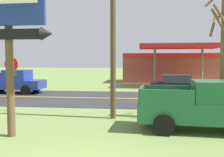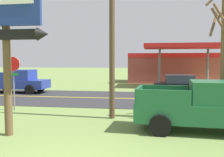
# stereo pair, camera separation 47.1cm
# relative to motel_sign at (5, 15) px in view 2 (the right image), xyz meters

# --- Properties ---
(road_asphalt) EXTENTS (140.00, 8.00, 0.02)m
(road_asphalt) POSITION_rel_motel_sign_xyz_m (3.06, 9.76, -4.34)
(road_asphalt) COLOR #2B2B2D
(road_asphalt) RESTS_ON ground
(road_centre_line) EXTENTS (126.00, 0.20, 0.01)m
(road_centre_line) POSITION_rel_motel_sign_xyz_m (3.06, 9.76, -4.33)
(road_centre_line) COLOR gold
(road_centre_line) RESTS_ON road_asphalt
(motel_sign) EXTENTS (3.07, 0.54, 6.38)m
(motel_sign) POSITION_rel_motel_sign_xyz_m (0.00, 0.00, 0.00)
(motel_sign) COLOR brown
(motel_sign) RESTS_ON ground
(stop_sign) EXTENTS (0.80, 0.08, 2.95)m
(stop_sign) POSITION_rel_motel_sign_xyz_m (-2.36, 4.54, -2.32)
(stop_sign) COLOR slate
(stop_sign) RESTS_ON ground
(utility_pole) EXTENTS (2.02, 0.26, 8.26)m
(utility_pole) POSITION_rel_motel_sign_xyz_m (3.26, 3.44, 0.09)
(utility_pole) COLOR brown
(utility_pole) RESTS_ON ground
(gas_station) EXTENTS (12.00, 11.50, 4.40)m
(gas_station) POSITION_rel_motel_sign_xyz_m (8.33, 24.42, -2.41)
(gas_station) COLOR #A84C42
(gas_station) RESTS_ON ground
(pickup_green_parked_on_lawn) EXTENTS (5.32, 2.51, 1.96)m
(pickup_green_parked_on_lawn) POSITION_rel_motel_sign_xyz_m (7.17, 1.70, -3.39)
(pickup_green_parked_on_lawn) COLOR #1E6038
(pickup_green_parked_on_lawn) RESTS_ON ground
(pickup_blue_on_road) EXTENTS (5.20, 2.24, 1.96)m
(pickup_blue_on_road) POSITION_rel_motel_sign_xyz_m (-6.08, 11.76, -3.39)
(pickup_blue_on_road) COLOR #233893
(pickup_blue_on_road) RESTS_ON ground
(car_black_near_lane) EXTENTS (4.20, 2.00, 1.64)m
(car_black_near_lane) POSITION_rel_motel_sign_xyz_m (7.35, 11.76, -3.52)
(car_black_near_lane) COLOR black
(car_black_near_lane) RESTS_ON ground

